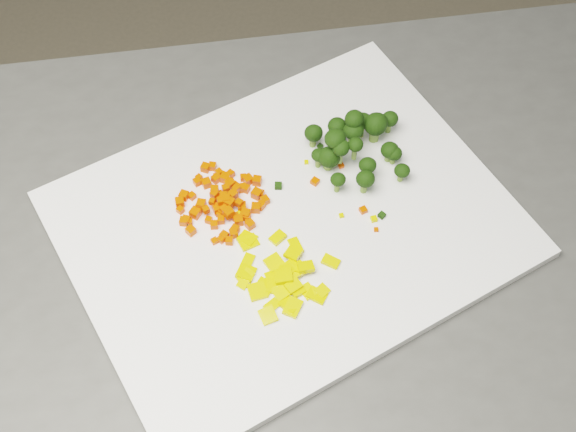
% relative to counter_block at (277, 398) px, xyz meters
% --- Properties ---
extents(counter_block, '(1.10, 0.94, 0.90)m').
position_rel_counter_block_xyz_m(counter_block, '(0.00, 0.00, 0.00)').
color(counter_block, '#454543').
rests_on(counter_block, ground).
extents(cutting_board, '(0.59, 0.58, 0.01)m').
position_rel_counter_block_xyz_m(cutting_board, '(0.01, 0.03, 0.46)').
color(cutting_board, white).
rests_on(cutting_board, counter_block).
extents(carrot_pile, '(0.10, 0.10, 0.03)m').
position_rel_counter_block_xyz_m(carrot_pile, '(-0.07, 0.04, 0.48)').
color(carrot_pile, '#E93802').
rests_on(carrot_pile, cutting_board).
extents(pepper_pile, '(0.12, 0.12, 0.02)m').
position_rel_counter_block_xyz_m(pepper_pile, '(0.02, -0.03, 0.47)').
color(pepper_pile, yellow).
rests_on(pepper_pile, cutting_board).
extents(broccoli_pile, '(0.12, 0.12, 0.06)m').
position_rel_counter_block_xyz_m(broccoli_pile, '(0.07, 0.13, 0.49)').
color(broccoli_pile, black).
rests_on(broccoli_pile, cutting_board).
extents(carrot_cube_0, '(0.01, 0.01, 0.01)m').
position_rel_counter_block_xyz_m(carrot_cube_0, '(-0.06, 0.04, 0.48)').
color(carrot_cube_0, '#E93802').
rests_on(carrot_cube_0, carrot_pile).
extents(carrot_cube_1, '(0.01, 0.01, 0.01)m').
position_rel_counter_block_xyz_m(carrot_cube_1, '(-0.05, 0.02, 0.47)').
color(carrot_cube_1, '#E93802').
rests_on(carrot_cube_1, carrot_pile).
extents(carrot_cube_2, '(0.01, 0.01, 0.01)m').
position_rel_counter_block_xyz_m(carrot_cube_2, '(-0.04, 0.02, 0.47)').
color(carrot_cube_2, '#E93802').
rests_on(carrot_cube_2, carrot_pile).
extents(carrot_cube_3, '(0.01, 0.01, 0.01)m').
position_rel_counter_block_xyz_m(carrot_cube_3, '(-0.04, 0.08, 0.47)').
color(carrot_cube_3, '#E93802').
rests_on(carrot_cube_3, carrot_pile).
extents(carrot_cube_4, '(0.01, 0.01, 0.01)m').
position_rel_counter_block_xyz_m(carrot_cube_4, '(-0.04, 0.03, 0.47)').
color(carrot_cube_4, '#E93802').
rests_on(carrot_cube_4, carrot_pile).
extents(carrot_cube_5, '(0.01, 0.01, 0.01)m').
position_rel_counter_block_xyz_m(carrot_cube_5, '(-0.07, 0.05, 0.47)').
color(carrot_cube_5, '#E93802').
rests_on(carrot_cube_5, carrot_pile).
extents(carrot_cube_6, '(0.01, 0.01, 0.01)m').
position_rel_counter_block_xyz_m(carrot_cube_6, '(-0.08, 0.03, 0.47)').
color(carrot_cube_6, '#E93802').
rests_on(carrot_cube_6, carrot_pile).
extents(carrot_cube_7, '(0.01, 0.01, 0.01)m').
position_rel_counter_block_xyz_m(carrot_cube_7, '(-0.02, 0.05, 0.47)').
color(carrot_cube_7, '#E93802').
rests_on(carrot_cube_7, carrot_pile).
extents(carrot_cube_8, '(0.01, 0.01, 0.01)m').
position_rel_counter_block_xyz_m(carrot_cube_8, '(-0.04, 0.03, 0.47)').
color(carrot_cube_8, '#E93802').
rests_on(carrot_cube_8, carrot_pile).
extents(carrot_cube_9, '(0.01, 0.01, 0.01)m').
position_rel_counter_block_xyz_m(carrot_cube_9, '(-0.11, 0.02, 0.47)').
color(carrot_cube_9, '#E93802').
rests_on(carrot_cube_9, carrot_pile).
extents(carrot_cube_10, '(0.01, 0.01, 0.01)m').
position_rel_counter_block_xyz_m(carrot_cube_10, '(-0.03, 0.04, 0.47)').
color(carrot_cube_10, '#E93802').
rests_on(carrot_cube_10, carrot_pile).
extents(carrot_cube_11, '(0.01, 0.01, 0.01)m').
position_rel_counter_block_xyz_m(carrot_cube_11, '(-0.05, -0.01, 0.47)').
color(carrot_cube_11, '#E93802').
rests_on(carrot_cube_11, carrot_pile).
extents(carrot_cube_12, '(0.01, 0.01, 0.01)m').
position_rel_counter_block_xyz_m(carrot_cube_12, '(-0.04, 0.01, 0.47)').
color(carrot_cube_12, '#E93802').
rests_on(carrot_cube_12, carrot_pile).
extents(carrot_cube_13, '(0.01, 0.01, 0.01)m').
position_rel_counter_block_xyz_m(carrot_cube_13, '(-0.04, 0.06, 0.47)').
color(carrot_cube_13, '#E93802').
rests_on(carrot_cube_13, carrot_pile).
extents(carrot_cube_14, '(0.01, 0.01, 0.01)m').
position_rel_counter_block_xyz_m(carrot_cube_14, '(-0.06, 0.03, 0.47)').
color(carrot_cube_14, '#E93802').
rests_on(carrot_cube_14, carrot_pile).
extents(carrot_cube_15, '(0.01, 0.01, 0.01)m').
position_rel_counter_block_xyz_m(carrot_cube_15, '(-0.05, -0.00, 0.47)').
color(carrot_cube_15, '#E93802').
rests_on(carrot_cube_15, carrot_pile).
extents(carrot_cube_16, '(0.01, 0.01, 0.01)m').
position_rel_counter_block_xyz_m(carrot_cube_16, '(-0.06, 0.02, 0.47)').
color(carrot_cube_16, '#E93802').
rests_on(carrot_cube_16, carrot_pile).
extents(carrot_cube_17, '(0.01, 0.01, 0.01)m').
position_rel_counter_block_xyz_m(carrot_cube_17, '(-0.08, 0.02, 0.47)').
color(carrot_cube_17, '#E93802').
rests_on(carrot_cube_17, carrot_pile).
extents(carrot_cube_18, '(0.01, 0.01, 0.01)m').
position_rel_counter_block_xyz_m(carrot_cube_18, '(-0.08, 0.04, 0.47)').
color(carrot_cube_18, '#E93802').
rests_on(carrot_cube_18, carrot_pile).
extents(carrot_cube_19, '(0.01, 0.01, 0.01)m').
position_rel_counter_block_xyz_m(carrot_cube_19, '(-0.07, 0.01, 0.47)').
color(carrot_cube_19, '#E93802').
rests_on(carrot_cube_19, carrot_pile).
extents(carrot_cube_20, '(0.01, 0.01, 0.01)m').
position_rel_counter_block_xyz_m(carrot_cube_20, '(-0.03, 0.08, 0.47)').
color(carrot_cube_20, '#E93802').
rests_on(carrot_cube_20, carrot_pile).
extents(carrot_cube_21, '(0.01, 0.01, 0.01)m').
position_rel_counter_block_xyz_m(carrot_cube_21, '(-0.09, 0.02, 0.47)').
color(carrot_cube_21, '#E93802').
rests_on(carrot_cube_21, carrot_pile).
extents(carrot_cube_22, '(0.01, 0.01, 0.01)m').
position_rel_counter_block_xyz_m(carrot_cube_22, '(-0.11, 0.03, 0.47)').
color(carrot_cube_22, '#E93802').
rests_on(carrot_cube_22, carrot_pile).
extents(carrot_cube_23, '(0.01, 0.01, 0.01)m').
position_rel_counter_block_xyz_m(carrot_cube_23, '(-0.03, 0.02, 0.47)').
color(carrot_cube_23, '#E93802').
rests_on(carrot_cube_23, carrot_pile).
extents(carrot_cube_24, '(0.01, 0.01, 0.01)m').
position_rel_counter_block_xyz_m(carrot_cube_24, '(-0.07, 0.01, 0.47)').
color(carrot_cube_24, '#E93802').
rests_on(carrot_cube_24, carrot_pile).
extents(carrot_cube_25, '(0.01, 0.01, 0.01)m').
position_rel_counter_block_xyz_m(carrot_cube_25, '(-0.06, 0.02, 0.47)').
color(carrot_cube_25, '#E93802').
rests_on(carrot_cube_25, carrot_pile).
extents(carrot_cube_26, '(0.01, 0.01, 0.01)m').
position_rel_counter_block_xyz_m(carrot_cube_26, '(-0.09, -0.00, 0.47)').
color(carrot_cube_26, '#E93802').
rests_on(carrot_cube_26, carrot_pile).
extents(carrot_cube_27, '(0.01, 0.01, 0.01)m').
position_rel_counter_block_xyz_m(carrot_cube_27, '(-0.02, 0.04, 0.47)').
color(carrot_cube_27, '#E93802').
rests_on(carrot_cube_27, carrot_pile).
extents(carrot_cube_28, '(0.01, 0.01, 0.01)m').
position_rel_counter_block_xyz_m(carrot_cube_28, '(-0.07, 0.07, 0.47)').
color(carrot_cube_28, '#E93802').
rests_on(carrot_cube_28, carrot_pile).
extents(carrot_cube_29, '(0.01, 0.01, 0.01)m').
position_rel_counter_block_xyz_m(carrot_cube_29, '(-0.09, 0.03, 0.47)').
color(carrot_cube_29, '#E93802').
rests_on(carrot_cube_29, carrot_pile).
extents(carrot_cube_30, '(0.01, 0.01, 0.01)m').
position_rel_counter_block_xyz_m(carrot_cube_30, '(-0.09, 0.06, 0.47)').
color(carrot_cube_30, '#E93802').
rests_on(carrot_cube_30, carrot_pile).
extents(carrot_cube_31, '(0.01, 0.01, 0.01)m').
position_rel_counter_block_xyz_m(carrot_cube_31, '(-0.09, 0.01, 0.47)').
color(carrot_cube_31, '#E93802').
rests_on(carrot_cube_31, carrot_pile).
extents(carrot_cube_32, '(0.01, 0.01, 0.01)m').
position_rel_counter_block_xyz_m(carrot_cube_32, '(-0.07, 0.04, 0.47)').
color(carrot_cube_32, '#E93802').
rests_on(carrot_cube_32, carrot_pile).
extents(carrot_cube_33, '(0.01, 0.01, 0.01)m').
position_rel_counter_block_xyz_m(carrot_cube_33, '(-0.10, 0.04, 0.47)').
color(carrot_cube_33, '#E93802').
rests_on(carrot_cube_33, carrot_pile).
extents(carrot_cube_34, '(0.01, 0.01, 0.01)m').
position_rel_counter_block_xyz_m(carrot_cube_34, '(-0.04, 0.01, 0.47)').
color(carrot_cube_34, '#E93802').
rests_on(carrot_cube_34, carrot_pile).
extents(carrot_cube_35, '(0.01, 0.01, 0.01)m').
position_rel_counter_block_xyz_m(carrot_cube_35, '(-0.05, 0.06, 0.47)').
color(carrot_cube_35, '#E93802').
rests_on(carrot_cube_35, carrot_pile).
extents(carrot_cube_36, '(0.01, 0.01, 0.01)m').
position_rel_counter_block_xyz_m(carrot_cube_36, '(-0.06, 0.07, 0.47)').
color(carrot_cube_36, '#E93802').
rests_on(carrot_cube_36, carrot_pile).
extents(carrot_cube_37, '(0.01, 0.01, 0.01)m').
position_rel_counter_block_xyz_m(carrot_cube_37, '(-0.05, 0.06, 0.47)').
color(carrot_cube_37, '#E93802').
rests_on(carrot_cube_37, carrot_pile).
extents(carrot_cube_38, '(0.01, 0.01, 0.01)m').
position_rel_counter_block_xyz_m(carrot_cube_38, '(-0.03, 0.06, 0.47)').
color(carrot_cube_38, '#E93802').
rests_on(carrot_cube_38, carrot_pile).
extents(carrot_cube_39, '(0.01, 0.01, 0.01)m').
position_rel_counter_block_xyz_m(carrot_cube_39, '(-0.07, 0.05, 0.47)').
color(carrot_cube_39, '#E93802').
rests_on(carrot_cube_39, carrot_pile).
extents(carrot_cube_40, '(0.01, 0.01, 0.01)m').
position_rel_counter_block_xyz_m(carrot_cube_40, '(-0.04, 0.00, 0.47)').
color(carrot_cube_40, '#E93802').
rests_on(carrot_cube_40, carrot_pile).
extents(carrot_cube_41, '(0.01, 0.01, 0.01)m').
position_rel_counter_block_xyz_m(carrot_cube_41, '(-0.10, 0.06, 0.47)').
color(carrot_cube_41, '#E93802').
rests_on(carrot_cube_41, carrot_pile).
extents(carrot_cube_42, '(0.01, 0.01, 0.01)m').
position_rel_counter_block_xyz_m(carrot_cube_42, '(-0.08, 0.05, 0.47)').
color(carrot_cube_42, '#E93802').
rests_on(carrot_cube_42, carrot_pile).
extents(carrot_cube_43, '(0.01, 0.01, 0.01)m').
position_rel_counter_block_xyz_m(carrot_cube_43, '(-0.08, 0.07, 0.47)').
color(carrot_cube_43, '#E93802').
rests_on(carrot_cube_43, carrot_pile).
extents(carrot_cube_44, '(0.01, 0.01, 0.01)m').
position_rel_counter_block_xyz_m(carrot_cube_44, '(-0.05, 0.05, 0.47)').
color(carrot_cube_44, '#E93802').
rests_on(carrot_cube_44, carrot_pile).
extents(carrot_cube_45, '(0.01, 0.01, 0.01)m').
position_rel_counter_block_xyz_m(carrot_cube_45, '(-0.10, 0.01, 0.47)').
color(carrot_cube_45, '#E93802').
rests_on(carrot_cube_45, carrot_pile).
extents(carrot_cube_46, '(0.01, 0.01, 0.01)m').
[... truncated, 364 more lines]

